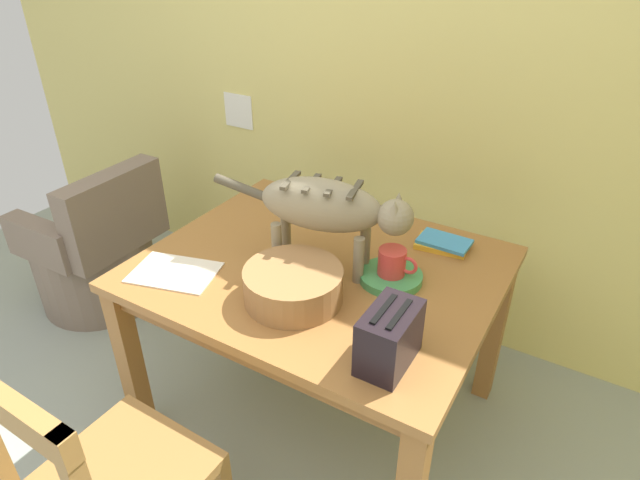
% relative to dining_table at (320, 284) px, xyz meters
% --- Properties ---
extents(wall_rear, '(5.01, 0.11, 2.50)m').
position_rel_dining_table_xyz_m(wall_rear, '(-0.14, 0.85, 0.60)').
color(wall_rear, '#E4D576').
rests_on(wall_rear, ground_plane).
extents(dining_table, '(1.22, 1.00, 0.73)m').
position_rel_dining_table_xyz_m(dining_table, '(0.00, 0.00, 0.00)').
color(dining_table, '#9B6432').
rests_on(dining_table, ground_plane).
extents(cat, '(0.69, 0.23, 0.34)m').
position_rel_dining_table_xyz_m(cat, '(0.04, -0.01, 0.32)').
color(cat, gray).
rests_on(cat, dining_table).
extents(saucer_bowl, '(0.21, 0.21, 0.03)m').
position_rel_dining_table_xyz_m(saucer_bowl, '(0.26, 0.04, 0.10)').
color(saucer_bowl, '#3E9252').
rests_on(saucer_bowl, dining_table).
extents(coffee_mug, '(0.14, 0.09, 0.09)m').
position_rel_dining_table_xyz_m(coffee_mug, '(0.26, 0.04, 0.16)').
color(coffee_mug, '#D73C39').
rests_on(coffee_mug, saucer_bowl).
extents(magazine, '(0.33, 0.27, 0.01)m').
position_rel_dining_table_xyz_m(magazine, '(-0.40, -0.30, 0.09)').
color(magazine, silver).
rests_on(magazine, dining_table).
extents(book_stack, '(0.20, 0.14, 0.03)m').
position_rel_dining_table_xyz_m(book_stack, '(0.33, 0.33, 0.10)').
color(book_stack, gold).
rests_on(book_stack, dining_table).
extents(wicker_basket, '(0.32, 0.32, 0.11)m').
position_rel_dining_table_xyz_m(wicker_basket, '(0.03, -0.22, 0.14)').
color(wicker_basket, '#9B6C3F').
rests_on(wicker_basket, dining_table).
extents(toaster, '(0.12, 0.20, 0.18)m').
position_rel_dining_table_xyz_m(toaster, '(0.41, -0.32, 0.17)').
color(toaster, black).
rests_on(toaster, dining_table).
extents(wicker_armchair, '(0.60, 0.61, 0.78)m').
position_rel_dining_table_xyz_m(wicker_armchair, '(-1.39, 0.08, -0.37)').
color(wicker_armchair, '#786659').
rests_on(wicker_armchair, ground_plane).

